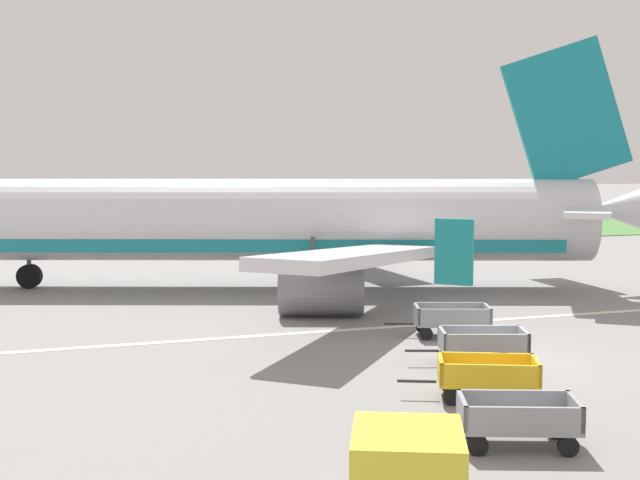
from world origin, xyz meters
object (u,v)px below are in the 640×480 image
Objects in this scene: airplane at (281,222)px; baggage_cart_nearest at (518,420)px; baggage_cart_fourth_in_row at (451,319)px; baggage_cart_second_in_row at (487,377)px; baggage_cart_third_in_row at (482,345)px.

airplane is 22.58m from baggage_cart_nearest.
airplane is 10.18× the size of baggage_cart_fourth_in_row.
baggage_cart_fourth_in_row is (2.69, -11.83, -2.45)m from airplane.
baggage_cart_nearest and baggage_cart_fourth_in_row have the same top height.
baggage_cart_second_in_row is 3.65m from baggage_cart_third_in_row.
airplane is 10.22× the size of baggage_cart_nearest.
airplane reaches higher than baggage_cart_fourth_in_row.
baggage_cart_second_in_row is at bearing -109.69° from baggage_cart_fourth_in_row.
baggage_cart_third_in_row is (1.74, -15.74, -2.45)m from airplane.
airplane reaches higher than baggage_cart_second_in_row.
baggage_cart_nearest and baggage_cart_third_in_row have the same top height.
baggage_cart_third_in_row is (1.63, 3.27, 0.00)m from baggage_cart_second_in_row.
baggage_cart_second_in_row is at bearing -89.64° from airplane.
baggage_cart_second_in_row is 7.62m from baggage_cart_fourth_in_row.
baggage_cart_second_in_row is at bearing -116.46° from baggage_cart_third_in_row.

